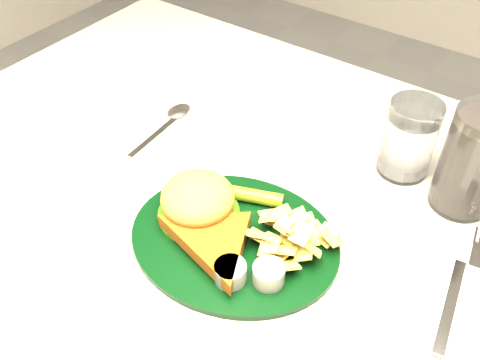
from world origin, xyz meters
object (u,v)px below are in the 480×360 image
Objects in this scene: water_glass at (409,139)px; fork_napkin at (453,299)px; dinner_plate at (234,226)px; cola_glass at (473,162)px; table at (264,349)px.

water_glass reaches higher than fork_napkin.
cola_glass reaches higher than dinner_plate.
water_glass reaches higher than table.
cola_glass is 0.18m from fork_napkin.
fork_napkin is (0.14, -0.18, -0.05)m from water_glass.
dinner_plate is 1.50× the size of fork_napkin.
cola_glass is 0.82× the size of fork_napkin.
table is at bearing 74.75° from dinner_plate.
table is 6.63× the size of fork_napkin.
cola_glass is at bearing -12.26° from water_glass.
fork_napkin is at bearing 4.65° from dinner_plate.
water_glass is 0.24m from fork_napkin.
table is 0.46m from fork_napkin.
water_glass is 0.64× the size of fork_napkin.
water_glass is (0.12, 0.26, 0.03)m from dinner_plate.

